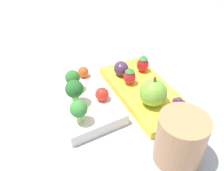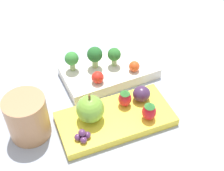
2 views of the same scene
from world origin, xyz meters
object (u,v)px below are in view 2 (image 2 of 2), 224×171
cherry_tomato_1 (134,66)px  grape_cluster (83,136)px  bento_box_fruit (115,119)px  strawberry_1 (125,98)px  strawberry_0 (149,111)px  plum (142,94)px  broccoli_floret_2 (95,55)px  apple (90,109)px  drinking_cup (27,117)px  bento_box_savoury (109,72)px  broccoli_floret_1 (114,55)px  cherry_tomato_0 (98,77)px  broccoli_floret_0 (72,59)px

cherry_tomato_1 → grape_cluster: 0.21m
bento_box_fruit → strawberry_1: bearing=42.7°
strawberry_0 → plum: (0.00, 0.05, -0.00)m
broccoli_floret_2 → apple: apple is taller
broccoli_floret_2 → grape_cluster: size_ratio=1.70×
broccoli_floret_2 → cherry_tomato_1: broccoli_floret_2 is taller
bento_box_fruit → grape_cluster: size_ratio=7.64×
bento_box_fruit → drinking_cup: drinking_cup is taller
bento_box_savoury → broccoli_floret_1: size_ratio=4.95×
broccoli_floret_1 → cherry_tomato_1: 0.05m
cherry_tomato_0 → broccoli_floret_1: bearing=43.0°
bento_box_fruit → grape_cluster: 0.08m
plum → grape_cluster: (-0.14, -0.07, -0.01)m
apple → broccoli_floret_0: bearing=93.6°
broccoli_floret_2 → strawberry_0: size_ratio=1.24×
bento_box_fruit → drinking_cup: size_ratio=2.68×
bento_box_savoury → broccoli_floret_2: size_ratio=4.28×
broccoli_floret_0 → drinking_cup: size_ratio=0.53×
cherry_tomato_0 → plum: size_ratio=0.74×
broccoli_floret_1 → broccoli_floret_2: bearing=173.0°
bento_box_fruit → cherry_tomato_1: size_ratio=9.80×
broccoli_floret_0 → strawberry_1: (0.08, -0.13, -0.02)m
plum → drinking_cup: bearing=-176.9°
cherry_tomato_1 → strawberry_0: strawberry_0 is taller
plum → grape_cluster: plum is taller
broccoli_floret_0 → grape_cluster: bearing=-94.6°
apple → plum: size_ratio=1.76×
bento_box_savoury → bento_box_fruit: bearing=-99.6°
bento_box_fruit → strawberry_0: (0.06, -0.02, 0.03)m
apple → grape_cluster: 0.05m
cherry_tomato_0 → strawberry_1: bearing=-62.4°
bento_box_savoury → grape_cluster: size_ratio=7.29×
broccoli_floret_1 → bento_box_savoury: bearing=-156.5°
broccoli_floret_2 → grape_cluster: broccoli_floret_2 is taller
plum → broccoli_floret_1: bearing=102.9°
drinking_cup → broccoli_floret_1: bearing=32.2°
broccoli_floret_0 → broccoli_floret_1: size_ratio=1.03×
broccoli_floret_2 → apple: 0.15m
bento_box_savoury → grape_cluster: grape_cluster is taller
strawberry_1 → plum: (0.04, 0.01, -0.00)m
bento_box_fruit → apple: 0.06m
broccoli_floret_2 → cherry_tomato_0: broccoli_floret_2 is taller
bento_box_fruit → apple: size_ratio=3.72×
cherry_tomato_0 → strawberry_0: (0.07, -0.12, 0.00)m
cherry_tomato_1 → strawberry_1: bearing=-118.6°
bento_box_fruit → broccoli_floret_0: (-0.06, 0.15, 0.05)m
broccoli_floret_1 → cherry_tomato_0: size_ratio=1.70×
broccoli_floret_0 → strawberry_0: (0.12, -0.18, -0.02)m
broccoli_floret_0 → cherry_tomato_0: 0.07m
apple → drinking_cup: (-0.12, 0.01, -0.00)m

